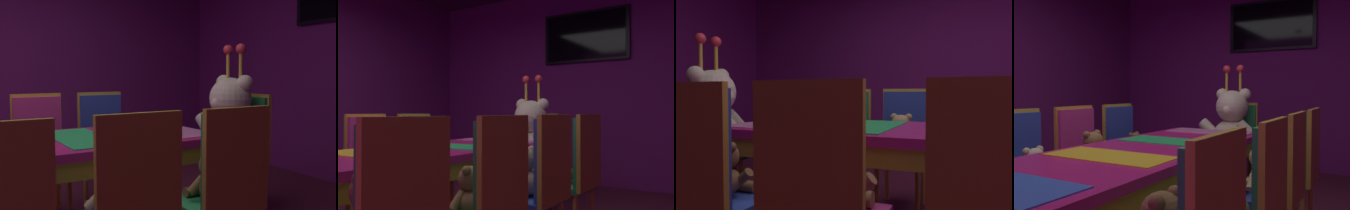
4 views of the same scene
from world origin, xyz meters
TOP-DOWN VIEW (x-y plane):
  - banquet_table at (0.00, -0.00)m, footprint 0.90×2.42m
  - chair_left_2 at (-0.85, 0.28)m, footprint 0.42×0.41m
  - teddy_left_2 at (-0.70, 0.28)m, footprint 0.27×0.35m
  - chair_left_3 at (-0.84, 0.83)m, footprint 0.42×0.41m
  - teddy_left_3 at (-0.70, 0.83)m, footprint 0.21×0.27m
  - chair_right_2 at (0.84, 0.30)m, footprint 0.42×0.41m
  - teddy_right_2 at (0.70, 0.30)m, footprint 0.26×0.34m
  - chair_right_3 at (0.86, 0.84)m, footprint 0.42×0.41m
  - teddy_right_3 at (0.71, 0.84)m, footprint 0.21×0.27m
  - throne_chair at (0.00, 1.75)m, footprint 0.41×0.42m
  - king_teddy_bear at (0.00, 1.58)m, footprint 0.72×0.56m

SIDE VIEW (x-z plane):
  - teddy_right_3 at x=0.71m, z-range 0.44..0.70m
  - teddy_left_3 at x=-0.70m, z-range 0.44..0.70m
  - teddy_right_2 at x=0.70m, z-range 0.44..0.76m
  - chair_left_2 at x=-0.85m, z-range 0.10..1.09m
  - chair_left_3 at x=-0.84m, z-range 0.10..1.09m
  - chair_right_2 at x=0.84m, z-range 0.10..1.09m
  - chair_right_3 at x=0.86m, z-range 0.10..1.09m
  - throne_chair at x=0.00m, z-range 0.10..1.09m
  - teddy_left_2 at x=-0.70m, z-range 0.43..0.76m
  - banquet_table at x=0.00m, z-range 0.28..1.03m
  - king_teddy_bear at x=0.00m, z-range 0.29..1.22m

